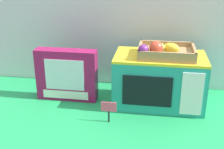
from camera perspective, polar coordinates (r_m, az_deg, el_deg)
name	(u,v)px	position (r m, az deg, el deg)	size (l,w,h in m)	color
ground_plane	(119,103)	(1.54, 1.36, -5.45)	(1.70, 1.70, 0.00)	#219E54
display_back_panel	(126,36)	(1.69, 2.66, 7.41)	(1.61, 0.03, 0.57)	silver
toy_microwave	(159,80)	(1.50, 8.95, -1.09)	(0.44, 0.26, 0.26)	teal
food_groups_crate	(164,51)	(1.43, 9.85, 4.37)	(0.26, 0.20, 0.09)	#A37F51
cookie_set_box	(67,75)	(1.55, -8.64, -0.06)	(0.31, 0.08, 0.27)	#99144C
price_sign	(109,109)	(1.34, -0.63, -6.57)	(0.07, 0.01, 0.10)	black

